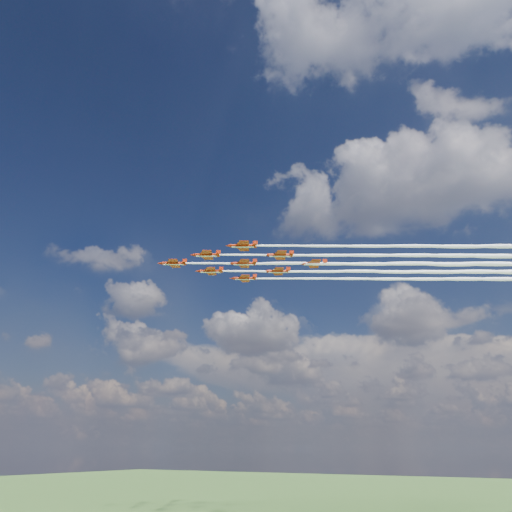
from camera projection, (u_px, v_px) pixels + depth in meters
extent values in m
cylinder|color=#AE2409|center=(173.00, 263.00, 157.92)|extent=(6.38, 4.27, 0.94)
cone|color=#AE2409|center=(160.00, 263.00, 157.90)|extent=(1.95, 1.68, 0.94)
cone|color=#AE2409|center=(186.00, 263.00, 157.94)|extent=(1.54, 1.39, 0.86)
ellipsoid|color=black|center=(168.00, 262.00, 158.05)|extent=(1.93, 1.57, 0.61)
cube|color=#AE2409|center=(175.00, 263.00, 157.91)|extent=(6.34, 8.17, 0.12)
cube|color=#AE2409|center=(184.00, 263.00, 157.94)|extent=(2.59, 3.26, 0.10)
cube|color=#AE2409|center=(185.00, 261.00, 158.22)|extent=(1.24, 0.80, 1.54)
cube|color=white|center=(173.00, 265.00, 157.77)|extent=(5.92, 3.91, 0.10)
cylinder|color=#AE2409|center=(206.00, 255.00, 151.09)|extent=(6.38, 4.27, 0.94)
cone|color=#AE2409|center=(192.00, 255.00, 151.07)|extent=(1.95, 1.68, 0.94)
cone|color=#AE2409|center=(220.00, 255.00, 151.11)|extent=(1.54, 1.39, 0.86)
ellipsoid|color=black|center=(201.00, 254.00, 151.22)|extent=(1.93, 1.57, 0.61)
cube|color=#AE2409|center=(208.00, 255.00, 151.08)|extent=(6.34, 8.17, 0.12)
cube|color=#AE2409|center=(218.00, 255.00, 151.11)|extent=(2.59, 3.26, 0.10)
cube|color=#AE2409|center=(218.00, 253.00, 151.39)|extent=(1.24, 0.80, 1.54)
cube|color=white|center=(206.00, 256.00, 150.94)|extent=(5.92, 3.91, 0.10)
cylinder|color=#AE2409|center=(210.00, 271.00, 164.88)|extent=(6.38, 4.27, 0.94)
cone|color=#AE2409|center=(197.00, 271.00, 164.85)|extent=(1.95, 1.68, 0.94)
cone|color=#AE2409|center=(222.00, 271.00, 164.90)|extent=(1.54, 1.39, 0.86)
ellipsoid|color=black|center=(205.00, 270.00, 165.01)|extent=(1.93, 1.57, 0.61)
cube|color=#AE2409|center=(212.00, 271.00, 164.87)|extent=(6.34, 8.17, 0.12)
cube|color=#AE2409|center=(221.00, 271.00, 164.90)|extent=(2.59, 3.26, 0.10)
cube|color=#AE2409|center=(221.00, 269.00, 165.18)|extent=(1.24, 0.80, 1.54)
cube|color=white|center=(210.00, 272.00, 164.72)|extent=(5.92, 3.91, 0.10)
cylinder|color=#AE2409|center=(243.00, 246.00, 144.26)|extent=(6.38, 4.27, 0.94)
cone|color=#AE2409|center=(228.00, 246.00, 144.24)|extent=(1.95, 1.68, 0.94)
cone|color=#AE2409|center=(257.00, 246.00, 144.28)|extent=(1.54, 1.39, 0.86)
ellipsoid|color=black|center=(237.00, 245.00, 144.39)|extent=(1.93, 1.57, 0.61)
cube|color=#AE2409|center=(244.00, 246.00, 144.25)|extent=(6.34, 8.17, 0.12)
cube|color=#AE2409|center=(255.00, 246.00, 144.28)|extent=(2.59, 3.26, 0.10)
cube|color=#AE2409|center=(255.00, 243.00, 144.56)|extent=(1.24, 0.80, 1.54)
cube|color=white|center=(243.00, 247.00, 144.11)|extent=(5.92, 3.91, 0.10)
cylinder|color=#AE2409|center=(244.00, 263.00, 158.05)|extent=(6.38, 4.27, 0.94)
cone|color=#AE2409|center=(230.00, 263.00, 158.02)|extent=(1.95, 1.68, 0.94)
cone|color=#AE2409|center=(256.00, 264.00, 158.07)|extent=(1.54, 1.39, 0.86)
ellipsoid|color=black|center=(238.00, 262.00, 158.18)|extent=(1.93, 1.57, 0.61)
cube|color=#AE2409|center=(245.00, 264.00, 158.04)|extent=(6.34, 8.17, 0.12)
cube|color=#AE2409|center=(254.00, 263.00, 158.07)|extent=(2.59, 3.26, 0.10)
cube|color=#AE2409|center=(255.00, 261.00, 158.35)|extent=(1.24, 0.80, 1.54)
cube|color=white|center=(244.00, 265.00, 157.89)|extent=(5.92, 3.91, 0.10)
cylinder|color=#AE2409|center=(244.00, 278.00, 171.83)|extent=(6.38, 4.27, 0.94)
cone|color=#AE2409|center=(232.00, 278.00, 171.81)|extent=(1.95, 1.68, 0.94)
cone|color=#AE2409|center=(256.00, 278.00, 171.86)|extent=(1.54, 1.39, 0.86)
ellipsoid|color=black|center=(239.00, 277.00, 171.96)|extent=(1.93, 1.57, 0.61)
cube|color=#AE2409|center=(246.00, 278.00, 171.82)|extent=(6.34, 8.17, 0.12)
cube|color=#AE2409|center=(254.00, 278.00, 171.85)|extent=(2.59, 3.26, 0.10)
cube|color=#AE2409|center=(255.00, 276.00, 172.13)|extent=(1.24, 0.80, 1.54)
cube|color=white|center=(244.00, 280.00, 171.68)|extent=(5.92, 3.91, 0.10)
cylinder|color=#AE2409|center=(280.00, 255.00, 151.22)|extent=(6.38, 4.27, 0.94)
cone|color=#AE2409|center=(266.00, 255.00, 151.19)|extent=(1.95, 1.68, 0.94)
cone|color=#AE2409|center=(293.00, 255.00, 151.24)|extent=(1.54, 1.39, 0.86)
ellipsoid|color=black|center=(274.00, 254.00, 151.35)|extent=(1.93, 1.57, 0.61)
cube|color=#AE2409|center=(281.00, 255.00, 151.21)|extent=(6.34, 8.17, 0.12)
cube|color=#AE2409|center=(291.00, 255.00, 151.24)|extent=(2.59, 3.26, 0.10)
cube|color=#AE2409|center=(292.00, 253.00, 151.52)|extent=(1.24, 0.80, 1.54)
cube|color=white|center=(280.00, 256.00, 151.06)|extent=(5.92, 3.91, 0.10)
cylinder|color=#AE2409|center=(278.00, 271.00, 165.00)|extent=(6.38, 4.27, 0.94)
cone|color=#AE2409|center=(265.00, 271.00, 164.98)|extent=(1.95, 1.68, 0.94)
cone|color=#AE2409|center=(290.00, 271.00, 165.03)|extent=(1.54, 1.39, 0.86)
ellipsoid|color=black|center=(273.00, 270.00, 165.13)|extent=(1.93, 1.57, 0.61)
cube|color=#AE2409|center=(279.00, 271.00, 164.99)|extent=(6.34, 8.17, 0.12)
cube|color=#AE2409|center=(288.00, 271.00, 165.02)|extent=(2.59, 3.26, 0.10)
cube|color=#AE2409|center=(288.00, 269.00, 165.30)|extent=(1.24, 0.80, 1.54)
cube|color=white|center=(278.00, 273.00, 164.85)|extent=(5.92, 3.91, 0.10)
cylinder|color=#AE2409|center=(314.00, 264.00, 158.17)|extent=(6.38, 4.27, 0.94)
cone|color=#AE2409|center=(300.00, 264.00, 158.15)|extent=(1.95, 1.68, 0.94)
cone|color=#AE2409|center=(327.00, 264.00, 158.20)|extent=(1.54, 1.39, 0.86)
ellipsoid|color=black|center=(308.00, 262.00, 158.30)|extent=(1.93, 1.57, 0.61)
cube|color=#AE2409|center=(315.00, 264.00, 158.16)|extent=(6.34, 8.17, 0.12)
cube|color=#AE2409|center=(325.00, 264.00, 158.19)|extent=(2.59, 3.26, 0.10)
cube|color=#AE2409|center=(325.00, 261.00, 158.47)|extent=(1.24, 0.80, 1.54)
cube|color=white|center=(314.00, 265.00, 158.02)|extent=(5.92, 3.91, 0.10)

